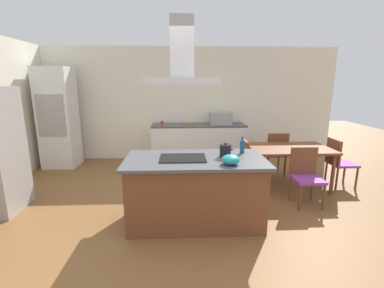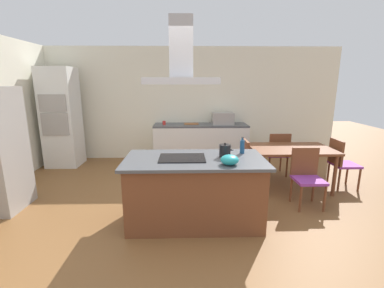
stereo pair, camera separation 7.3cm
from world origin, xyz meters
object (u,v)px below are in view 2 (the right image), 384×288
at_px(cooktop, 182,158).
at_px(coffee_mug_red, 164,123).
at_px(chair_facing_island, 307,173).
at_px(mixing_bowl, 230,160).
at_px(chair_facing_back_wall, 277,151).
at_px(cutting_board, 191,124).
at_px(chair_at_left_end, 239,161).
at_px(chair_at_right_end, 341,160).
at_px(dining_table, 291,152).
at_px(range_hood, 181,63).
at_px(wall_oven_stack, 61,118).
at_px(olive_oil_bottle, 242,146).
at_px(countertop_microwave, 223,118).
at_px(tea_kettle, 225,151).

xyz_separation_m(cooktop, coffee_mug_red, (-0.46, 2.85, 0.04)).
bearing_deg(chair_facing_island, mixing_bowl, -150.07).
bearing_deg(chair_facing_back_wall, coffee_mug_red, 156.19).
xyz_separation_m(coffee_mug_red, chair_facing_back_wall, (2.37, -1.04, -0.44)).
relative_size(cutting_board, chair_at_left_end, 0.38).
xyz_separation_m(cutting_board, chair_at_left_end, (0.81, -1.79, -0.40)).
distance_m(cooktop, chair_at_left_end, 1.57).
bearing_deg(mixing_bowl, chair_at_left_end, 73.80).
xyz_separation_m(chair_at_right_end, chair_at_left_end, (-1.83, 0.00, 0.00)).
xyz_separation_m(dining_table, range_hood, (-1.91, -1.14, 1.43)).
height_order(chair_facing_island, chair_facing_back_wall, same).
distance_m(mixing_bowl, wall_oven_stack, 4.43).
relative_size(olive_oil_bottle, cutting_board, 0.68).
relative_size(chair_facing_island, chair_at_left_end, 1.00).
distance_m(coffee_mug_red, chair_at_left_end, 2.28).
xyz_separation_m(coffee_mug_red, chair_at_left_end, (1.45, -1.71, -0.44)).
bearing_deg(dining_table, cutting_board, 133.95).
distance_m(coffee_mug_red, chair_at_right_end, 3.72).
bearing_deg(chair_at_left_end, dining_table, 0.00).
bearing_deg(chair_at_right_end, olive_oil_bottle, -155.52).
distance_m(cooktop, wall_oven_stack, 3.81).
distance_m(cooktop, countertop_microwave, 3.03).
xyz_separation_m(olive_oil_bottle, countertop_microwave, (0.09, 2.64, 0.04)).
bearing_deg(tea_kettle, olive_oil_bottle, 33.43).
bearing_deg(mixing_bowl, chair_facing_island, 29.93).
xyz_separation_m(cooktop, cutting_board, (0.19, 2.93, 0.00)).
bearing_deg(countertop_microwave, tea_kettle, -97.20).
relative_size(coffee_mug_red, chair_facing_island, 0.10).
bearing_deg(cutting_board, wall_oven_stack, -174.45).
xyz_separation_m(coffee_mug_red, chair_at_right_end, (3.28, -1.71, -0.44)).
distance_m(dining_table, chair_facing_island, 0.68).
relative_size(chair_at_right_end, chair_at_left_end, 1.00).
height_order(cooktop, dining_table, cooktop).
bearing_deg(chair_facing_back_wall, tea_kettle, -127.44).
xyz_separation_m(tea_kettle, chair_at_left_end, (0.42, 1.08, -0.48)).
relative_size(cooktop, dining_table, 0.43).
bearing_deg(dining_table, coffee_mug_red, 144.15).
bearing_deg(range_hood, dining_table, 30.95).
bearing_deg(coffee_mug_red, olive_oil_bottle, -63.61).
xyz_separation_m(chair_facing_island, chair_facing_back_wall, (0.00, 1.33, 0.00)).
xyz_separation_m(chair_facing_back_wall, chair_at_left_end, (-0.92, -0.67, 0.00)).
height_order(wall_oven_stack, chair_facing_back_wall, wall_oven_stack).
xyz_separation_m(cooktop, countertop_microwave, (0.93, 2.88, 0.13)).
relative_size(coffee_mug_red, chair_at_right_end, 0.10).
relative_size(countertop_microwave, chair_facing_back_wall, 0.56).
height_order(olive_oil_bottle, chair_at_left_end, olive_oil_bottle).
xyz_separation_m(cutting_board, wall_oven_stack, (-2.92, -0.28, 0.19)).
height_order(tea_kettle, countertop_microwave, countertop_microwave).
height_order(mixing_bowl, chair_facing_island, mixing_bowl).
distance_m(cooktop, tea_kettle, 0.58).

